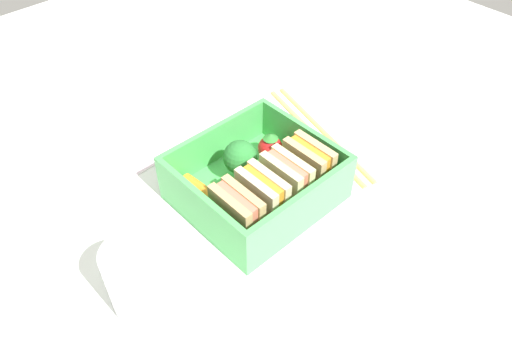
{
  "coord_description": "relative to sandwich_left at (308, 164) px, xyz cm",
  "views": [
    {
      "loc": [
        25.29,
        27.31,
        39.37
      ],
      "look_at": [
        0.0,
        0.0,
        2.7
      ],
      "focal_mm": 35.0,
      "sensor_mm": 36.0,
      "label": 1
    }
  ],
  "objects": [
    {
      "name": "ground_plane",
      "position": [
        5.02,
        -2.73,
        -4.59
      ],
      "size": [
        120.0,
        120.0,
        2.0
      ],
      "primitive_type": "cube",
      "color": "white"
    },
    {
      "name": "bento_tray",
      "position": [
        5.02,
        -2.73,
        -2.99
      ],
      "size": [
        15.2,
        13.93,
        1.2
      ],
      "primitive_type": "cube",
      "color": "#4BB357",
      "rests_on": "ground_plane"
    },
    {
      "name": "bento_rim",
      "position": [
        5.02,
        -2.73,
        -0.1
      ],
      "size": [
        15.2,
        13.93,
        4.56
      ],
      "color": "#4BB357",
      "rests_on": "bento_tray"
    },
    {
      "name": "sandwich_left",
      "position": [
        0.0,
        0.0,
        0.0
      ],
      "size": [
        2.55,
        5.46,
        4.77
      ],
      "color": "tan",
      "rests_on": "bento_tray"
    },
    {
      "name": "sandwich_center_left",
      "position": [
        3.35,
        0.0,
        0.0
      ],
      "size": [
        2.55,
        5.46,
        4.77
      ],
      "color": "beige",
      "rests_on": "bento_tray"
    },
    {
      "name": "sandwich_center",
      "position": [
        6.7,
        0.0,
        0.0
      ],
      "size": [
        2.55,
        5.46,
        4.77
      ],
      "color": "beige",
      "rests_on": "bento_tray"
    },
    {
      "name": "sandwich_center_right",
      "position": [
        10.05,
        0.0,
        0.0
      ],
      "size": [
        2.55,
        5.46,
        4.77
      ],
      "color": "tan",
      "rests_on": "bento_tray"
    },
    {
      "name": "strawberry_far_left",
      "position": [
        0.44,
        -5.31,
        -0.84
      ],
      "size": [
        2.84,
        2.84,
        3.44
      ],
      "color": "red",
      "rests_on": "bento_tray"
    },
    {
      "name": "broccoli_floret",
      "position": [
        4.97,
        -5.18,
        0.44
      ],
      "size": [
        3.66,
        3.66,
        4.78
      ],
      "color": "#8AC161",
      "rests_on": "bento_tray"
    },
    {
      "name": "carrot_stick_far_left",
      "position": [
        9.79,
        -6.21,
        -1.7
      ],
      "size": [
        1.76,
        4.7,
        1.36
      ],
      "primitive_type": "cylinder",
      "rotation": [
        1.57,
        0.0,
        0.09
      ],
      "color": "orange",
      "rests_on": "bento_tray"
    },
    {
      "name": "chopstick_pair",
      "position": [
        -7.97,
        -5.27,
        -3.24
      ],
      "size": [
        7.2,
        20.5,
        0.7
      ],
      "color": "#D5B768",
      "rests_on": "ground_plane"
    },
    {
      "name": "drinking_glass",
      "position": [
        21.35,
        0.06,
        0.11
      ],
      "size": [
        5.08,
        5.08,
        7.39
      ],
      "primitive_type": "cylinder",
      "color": "white",
      "rests_on": "ground_plane"
    },
    {
      "name": "folded_napkin",
      "position": [
        7.64,
        -18.95,
        -3.39
      ],
      "size": [
        11.88,
        9.44,
        0.4
      ],
      "primitive_type": "cube",
      "rotation": [
        0.0,
        0.0,
        0.02
      ],
      "color": "silver",
      "rests_on": "ground_plane"
    }
  ]
}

